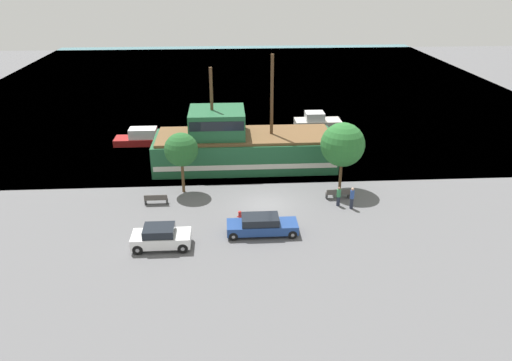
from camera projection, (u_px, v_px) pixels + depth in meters
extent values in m
plane|color=#5B5B5E|center=(266.00, 204.00, 39.25)|extent=(160.00, 160.00, 0.00)
plane|color=teal|center=(243.00, 83.00, 79.55)|extent=(80.00, 80.00, 0.00)
cube|color=#1E5633|center=(245.00, 151.00, 46.38)|extent=(16.56, 5.96, 2.81)
cube|color=silver|center=(245.00, 155.00, 46.55)|extent=(16.23, 6.04, 0.45)
cube|color=#1E5633|center=(339.00, 145.00, 46.73)|extent=(1.40, 3.28, 1.97)
cube|color=brown|center=(244.00, 135.00, 45.78)|extent=(15.89, 5.48, 0.25)
cube|color=#1E5633|center=(217.00, 122.00, 45.12)|extent=(4.97, 4.77, 2.33)
cube|color=black|center=(217.00, 119.00, 44.98)|extent=(4.72, 4.83, 0.84)
cylinder|color=#4C331E|center=(272.00, 95.00, 44.44)|extent=(0.28, 0.28, 7.21)
cylinder|color=#4C331E|center=(212.00, 102.00, 44.34)|extent=(0.28, 0.28, 6.13)
cube|color=#B7B2A8|center=(318.00, 123.00, 58.10)|extent=(5.31, 2.44, 0.80)
cube|color=silver|center=(315.00, 116.00, 57.74)|extent=(2.12, 1.91, 0.91)
cube|color=black|center=(320.00, 116.00, 57.78)|extent=(0.12, 1.71, 0.73)
cube|color=maroon|center=(149.00, 140.00, 52.45)|extent=(7.00, 2.18, 0.71)
cube|color=silver|center=(143.00, 133.00, 52.08)|extent=(2.80, 1.70, 0.99)
cube|color=black|center=(151.00, 133.00, 52.13)|extent=(0.12, 1.52, 0.79)
cube|color=navy|center=(262.00, 227.00, 34.73)|extent=(4.93, 1.73, 0.63)
cube|color=black|center=(260.00, 220.00, 34.50)|extent=(2.56, 1.56, 0.52)
cylinder|color=black|center=(293.00, 234.00, 34.24)|extent=(0.62, 0.22, 0.62)
cylinder|color=gray|center=(293.00, 234.00, 34.24)|extent=(0.23, 0.25, 0.23)
cylinder|color=black|center=(290.00, 224.00, 35.65)|extent=(0.62, 0.22, 0.62)
cylinder|color=gray|center=(290.00, 224.00, 35.65)|extent=(0.23, 0.25, 0.23)
cylinder|color=black|center=(233.00, 236.00, 34.00)|extent=(0.62, 0.22, 0.62)
cylinder|color=gray|center=(233.00, 236.00, 34.00)|extent=(0.23, 0.25, 0.23)
cylinder|color=black|center=(233.00, 225.00, 35.42)|extent=(0.62, 0.22, 0.62)
cylinder|color=gray|center=(233.00, 225.00, 35.42)|extent=(0.23, 0.25, 0.23)
cube|color=white|center=(161.00, 239.00, 33.06)|extent=(3.87, 1.85, 0.73)
cube|color=black|center=(159.00, 231.00, 32.81)|extent=(2.01, 1.66, 0.53)
cylinder|color=black|center=(183.00, 248.00, 32.50)|extent=(0.69, 0.22, 0.69)
cylinder|color=gray|center=(183.00, 248.00, 32.50)|extent=(0.26, 0.25, 0.26)
cylinder|color=black|center=(185.00, 236.00, 34.02)|extent=(0.69, 0.22, 0.69)
cylinder|color=gray|center=(185.00, 236.00, 34.02)|extent=(0.26, 0.25, 0.26)
cylinder|color=black|center=(138.00, 250.00, 32.33)|extent=(0.69, 0.22, 0.69)
cylinder|color=gray|center=(138.00, 250.00, 32.33)|extent=(0.26, 0.25, 0.26)
cylinder|color=black|center=(141.00, 237.00, 33.85)|extent=(0.69, 0.22, 0.69)
cylinder|color=gray|center=(141.00, 237.00, 33.85)|extent=(0.26, 0.25, 0.26)
cylinder|color=red|center=(240.00, 217.00, 36.69)|extent=(0.22, 0.22, 0.56)
sphere|color=red|center=(240.00, 213.00, 36.54)|extent=(0.25, 0.25, 0.25)
cylinder|color=red|center=(238.00, 217.00, 36.67)|extent=(0.10, 0.09, 0.09)
cylinder|color=red|center=(242.00, 216.00, 36.68)|extent=(0.10, 0.09, 0.09)
cube|color=#4C4742|center=(156.00, 199.00, 39.16)|extent=(1.80, 0.45, 0.05)
cube|color=#4C4742|center=(156.00, 197.00, 38.89)|extent=(1.80, 0.06, 0.40)
cube|color=#2D2D2D|center=(146.00, 202.00, 39.20)|extent=(0.12, 0.36, 0.40)
cube|color=#2D2D2D|center=(167.00, 201.00, 39.30)|extent=(0.12, 0.36, 0.40)
cube|color=#4C4742|center=(338.00, 193.00, 40.12)|extent=(1.92, 0.45, 0.05)
cube|color=#4C4742|center=(338.00, 192.00, 39.85)|extent=(1.92, 0.06, 0.40)
cube|color=#2D2D2D|center=(327.00, 196.00, 40.15)|extent=(0.12, 0.36, 0.40)
cube|color=#2D2D2D|center=(349.00, 196.00, 40.26)|extent=(0.12, 0.36, 0.40)
cylinder|color=#232838|center=(338.00, 201.00, 38.90)|extent=(0.27, 0.27, 0.78)
cylinder|color=#337F4C|center=(339.00, 193.00, 38.62)|extent=(0.32, 0.32, 0.60)
sphere|color=#8C664C|center=(339.00, 188.00, 38.46)|extent=(0.21, 0.21, 0.21)
cylinder|color=#232838|center=(351.00, 203.00, 38.43)|extent=(0.27, 0.27, 0.86)
cylinder|color=#2D4C93|center=(352.00, 194.00, 38.13)|extent=(0.32, 0.32, 0.66)
sphere|color=tan|center=(353.00, 189.00, 37.95)|extent=(0.23, 0.23, 0.23)
cylinder|color=brown|center=(183.00, 177.00, 40.96)|extent=(0.24, 0.24, 2.54)
sphere|color=#235B28|center=(181.00, 150.00, 39.99)|extent=(2.74, 2.74, 2.74)
cylinder|color=brown|center=(340.00, 176.00, 41.39)|extent=(0.24, 0.24, 2.44)
sphere|color=#286B2D|center=(343.00, 145.00, 40.30)|extent=(3.60, 3.60, 3.60)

